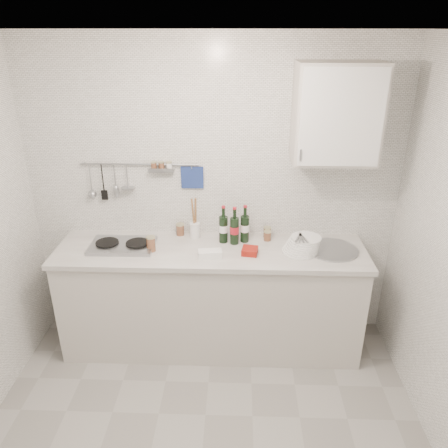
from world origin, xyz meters
name	(u,v)px	position (x,y,z in m)	size (l,w,h in m)	color
ceiling	(189,30)	(0.00, 0.00, 2.50)	(3.00, 3.00, 0.00)	silver
back_wall	(212,196)	(0.00, 1.40, 1.25)	(3.00, 0.02, 2.50)	silver
counter	(212,300)	(0.01, 1.10, 0.43)	(2.44, 0.64, 0.96)	#B9B3AA
wall_rail	(138,176)	(-0.60, 1.37, 1.43)	(0.98, 0.09, 0.34)	#93969B
wall_cabinet	(337,114)	(0.90, 1.22, 1.95)	(0.60, 0.38, 0.70)	#B9B3AA
plate_stack_hob	(121,243)	(-0.72, 1.14, 0.93)	(0.27, 0.27, 0.02)	#4C71AE
plate_stack_sink	(303,245)	(0.72, 1.08, 0.97)	(0.30, 0.29, 0.12)	white
wine_bottles	(234,225)	(0.18, 1.22, 1.07)	(0.24, 0.11, 0.31)	black
butter_dish	(210,254)	(0.00, 0.96, 0.95)	(0.18, 0.09, 0.05)	white
strawberry_punnet	(250,251)	(0.31, 1.02, 0.94)	(0.12, 0.12, 0.05)	#A31C12
utensil_crock	(195,228)	(-0.14, 1.30, 1.00)	(0.09, 0.09, 0.35)	white
jar_a	(180,229)	(-0.27, 1.34, 0.97)	(0.07, 0.07, 0.10)	brown
jar_b	(267,232)	(0.45, 1.32, 0.97)	(0.06, 0.06, 0.09)	brown
jar_c	(267,236)	(0.45, 1.26, 0.96)	(0.06, 0.06, 0.08)	brown
jar_d	(151,244)	(-0.46, 1.05, 0.98)	(0.07, 0.07, 0.12)	brown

